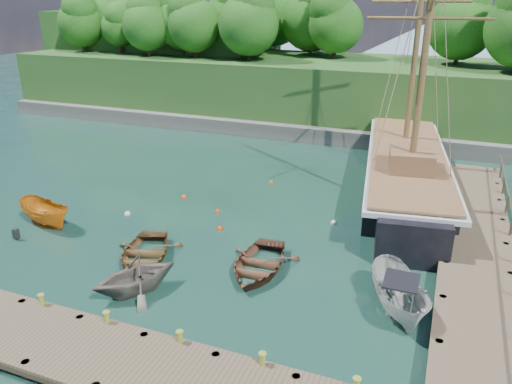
% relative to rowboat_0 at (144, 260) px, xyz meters
% --- Properties ---
extents(ground, '(160.00, 160.00, 0.00)m').
position_rel_rowboat_0_xyz_m(ground, '(2.94, -0.12, 0.00)').
color(ground, '#16392C').
rests_on(ground, ground).
extents(dock_near, '(20.00, 3.20, 1.10)m').
position_rel_rowboat_0_xyz_m(dock_near, '(4.94, -6.62, 0.43)').
color(dock_near, brown).
rests_on(dock_near, ground).
extents(dock_east, '(3.20, 24.00, 1.10)m').
position_rel_rowboat_0_xyz_m(dock_east, '(14.44, 6.88, 0.43)').
color(dock_east, brown).
rests_on(dock_east, ground).
extents(bollard_0, '(0.26, 0.26, 0.45)m').
position_rel_rowboat_0_xyz_m(bollard_0, '(-1.06, -5.22, 0.00)').
color(bollard_0, olive).
rests_on(bollard_0, ground).
extents(bollard_1, '(0.26, 0.26, 0.45)m').
position_rel_rowboat_0_xyz_m(bollard_1, '(1.94, -5.22, 0.00)').
color(bollard_1, olive).
rests_on(bollard_1, ground).
extents(bollard_2, '(0.26, 0.26, 0.45)m').
position_rel_rowboat_0_xyz_m(bollard_2, '(4.94, -5.22, 0.00)').
color(bollard_2, olive).
rests_on(bollard_2, ground).
extents(bollard_3, '(0.26, 0.26, 0.45)m').
position_rel_rowboat_0_xyz_m(bollard_3, '(7.94, -5.22, 0.00)').
color(bollard_3, olive).
rests_on(bollard_3, ground).
extents(rowboat_0, '(4.53, 5.31, 0.93)m').
position_rel_rowboat_0_xyz_m(rowboat_0, '(0.00, 0.00, 0.00)').
color(rowboat_0, brown).
rests_on(rowboat_0, ground).
extents(rowboat_1, '(4.52, 4.66, 1.88)m').
position_rel_rowboat_0_xyz_m(rowboat_1, '(1.18, -2.39, 0.00)').
color(rowboat_1, '#6B6258').
rests_on(rowboat_1, ground).
extents(rowboat_2, '(3.52, 4.73, 0.94)m').
position_rel_rowboat_0_xyz_m(rowboat_2, '(5.29, 1.12, 0.00)').
color(rowboat_2, brown).
rests_on(rowboat_2, ground).
extents(motorboat_orange, '(4.19, 2.51, 1.52)m').
position_rel_rowboat_0_xyz_m(motorboat_orange, '(-7.13, 1.44, 0.00)').
color(motorboat_orange, orange).
rests_on(motorboat_orange, ground).
extents(cabin_boat_white, '(3.30, 4.80, 1.74)m').
position_rel_rowboat_0_xyz_m(cabin_boat_white, '(11.57, 0.18, 0.00)').
color(cabin_boat_white, beige).
rests_on(cabin_boat_white, ground).
extents(schooner, '(7.34, 26.42, 19.22)m').
position_rel_rowboat_0_xyz_m(schooner, '(10.31, 13.75, 1.07)').
color(schooner, black).
rests_on(schooner, ground).
extents(mooring_buoy_0, '(0.36, 0.36, 0.36)m').
position_rel_rowboat_0_xyz_m(mooring_buoy_0, '(-3.85, 4.14, 0.00)').
color(mooring_buoy_0, silver).
rests_on(mooring_buoy_0, ground).
extents(mooring_buoy_1, '(0.29, 0.29, 0.29)m').
position_rel_rowboat_0_xyz_m(mooring_buoy_1, '(0.76, 6.34, 0.00)').
color(mooring_buoy_1, '#F1360C').
rests_on(mooring_buoy_1, ground).
extents(mooring_buoy_2, '(0.32, 0.32, 0.32)m').
position_rel_rowboat_0_xyz_m(mooring_buoy_2, '(1.85, 4.35, 0.00)').
color(mooring_buoy_2, '#EF3100').
rests_on(mooring_buoy_2, ground).
extents(mooring_buoy_3, '(0.34, 0.34, 0.34)m').
position_rel_rowboat_0_xyz_m(mooring_buoy_3, '(7.31, 7.30, 0.00)').
color(mooring_buoy_3, silver).
rests_on(mooring_buoy_3, ground).
extents(mooring_buoy_4, '(0.35, 0.35, 0.35)m').
position_rel_rowboat_0_xyz_m(mooring_buoy_4, '(-2.12, 7.56, 0.00)').
color(mooring_buoy_4, '#F9370F').
rests_on(mooring_buoy_4, ground).
extents(mooring_buoy_5, '(0.30, 0.30, 0.30)m').
position_rel_rowboat_0_xyz_m(mooring_buoy_5, '(1.98, 11.98, 0.00)').
color(mooring_buoy_5, '#DD4A11').
rests_on(mooring_buoy_5, ground).
extents(headland, '(51.00, 19.31, 12.90)m').
position_rel_rowboat_0_xyz_m(headland, '(-9.93, 31.24, 5.54)').
color(headland, '#474744').
rests_on(headland, ground).
extents(distant_ridge, '(117.00, 40.00, 10.00)m').
position_rel_rowboat_0_xyz_m(distant_ridge, '(7.25, 69.88, 4.35)').
color(distant_ridge, '#728CA5').
rests_on(distant_ridge, ground).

